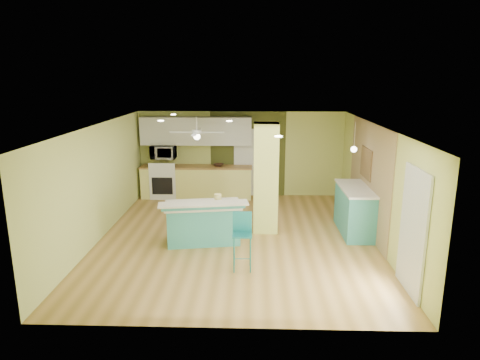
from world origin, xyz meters
The scene contains 23 objects.
floor centered at (0.00, 0.00, -0.01)m, with size 6.00×7.00×0.01m, color olive.
ceiling centered at (0.00, 0.00, 2.50)m, with size 6.00×7.00×0.01m, color white.
wall_back centered at (0.00, 3.50, 1.25)m, with size 6.00×0.01×2.50m, color #C0C96C.
wall_front centered at (0.00, -3.50, 1.25)m, with size 6.00×0.01×2.50m, color #C0C96C.
wall_left centered at (-3.00, 0.00, 1.25)m, with size 0.01×7.00×2.50m, color #C0C96C.
wall_right centered at (3.00, 0.00, 1.25)m, with size 0.01×7.00×2.50m, color #C0C96C.
wood_panel centered at (2.99, 0.60, 1.25)m, with size 0.02×3.40×2.50m, color #8B714F.
olive_accent centered at (0.20, 3.49, 1.25)m, with size 2.20×0.02×2.50m, color #40441B.
interior_door centered at (0.20, 3.46, 1.00)m, with size 0.82×0.05×2.00m, color silver.
french_door centered at (2.97, -2.30, 1.05)m, with size 0.04×1.08×2.10m, color silver.
column centered at (0.65, 0.50, 1.25)m, with size 0.55×0.55×2.50m, color #C8D160.
kitchen_run centered at (-1.30, 3.20, 0.47)m, with size 3.25×0.63×0.94m.
stove centered at (-2.25, 3.19, 0.46)m, with size 0.76×0.66×1.08m.
upper_cabinets centered at (-1.30, 3.32, 1.95)m, with size 3.20×0.34×0.80m, color silver.
microwave centered at (-2.25, 3.20, 1.35)m, with size 0.70×0.48×0.39m, color white.
ceiling_fan centered at (-1.10, 2.00, 2.08)m, with size 1.41×1.41×0.61m.
pendant_lamp centered at (2.65, 0.75, 1.88)m, with size 0.14×0.14×0.69m.
wall_decor centered at (2.96, 0.80, 1.55)m, with size 0.03×0.90×0.70m, color brown.
peninsula centered at (-0.70, -0.25, 0.45)m, with size 1.87×1.24×0.98m.
bar_stool centered at (0.17, -1.51, 0.72)m, with size 0.37×0.37×1.08m.
side_counter centered at (2.70, 0.43, 0.53)m, with size 0.70×1.65×1.06m.
fruit_bowl centered at (-0.65, 3.19, 0.98)m, with size 0.30×0.30×0.07m, color #331D15.
canister centered at (-0.39, -0.11, 0.94)m, with size 0.15×0.15×0.18m, color yellow.
Camera 1 is at (0.37, -8.93, 3.54)m, focal length 32.00 mm.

